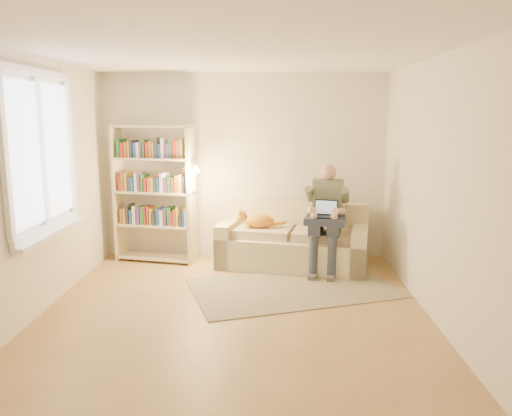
{
  "coord_description": "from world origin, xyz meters",
  "views": [
    {
      "loc": [
        0.37,
        -4.84,
        2.02
      ],
      "look_at": [
        0.2,
        1.0,
        0.93
      ],
      "focal_mm": 35.0,
      "sensor_mm": 36.0,
      "label": 1
    }
  ],
  "objects_px": {
    "sofa": "(293,244)",
    "bookshelf": "(154,187)",
    "cat": "(257,220)",
    "laptop": "(324,212)",
    "person": "(326,212)"
  },
  "relations": [
    {
      "from": "cat",
      "to": "bookshelf",
      "type": "relative_size",
      "value": 0.33
    },
    {
      "from": "laptop",
      "to": "sofa",
      "type": "bearing_deg",
      "value": 147.87
    },
    {
      "from": "bookshelf",
      "to": "cat",
      "type": "bearing_deg",
      "value": 4.73
    },
    {
      "from": "sofa",
      "to": "bookshelf",
      "type": "bearing_deg",
      "value": -172.71
    },
    {
      "from": "cat",
      "to": "laptop",
      "type": "height_order",
      "value": "laptop"
    },
    {
      "from": "laptop",
      "to": "bookshelf",
      "type": "height_order",
      "value": "bookshelf"
    },
    {
      "from": "cat",
      "to": "laptop",
      "type": "xyz_separation_m",
      "value": [
        0.86,
        -0.33,
        0.18
      ]
    },
    {
      "from": "sofa",
      "to": "cat",
      "type": "xyz_separation_m",
      "value": [
        -0.49,
        -0.02,
        0.33
      ]
    },
    {
      "from": "person",
      "to": "laptop",
      "type": "relative_size",
      "value": 4.16
    },
    {
      "from": "bookshelf",
      "to": "laptop",
      "type": "bearing_deg",
      "value": -0.69
    },
    {
      "from": "cat",
      "to": "person",
      "type": "bearing_deg",
      "value": -1.58
    },
    {
      "from": "bookshelf",
      "to": "person",
      "type": "bearing_deg",
      "value": 2.26
    },
    {
      "from": "sofa",
      "to": "person",
      "type": "relative_size",
      "value": 1.5
    },
    {
      "from": "cat",
      "to": "sofa",
      "type": "bearing_deg",
      "value": 14.8
    },
    {
      "from": "sofa",
      "to": "person",
      "type": "xyz_separation_m",
      "value": [
        0.41,
        -0.24,
        0.49
      ]
    }
  ]
}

